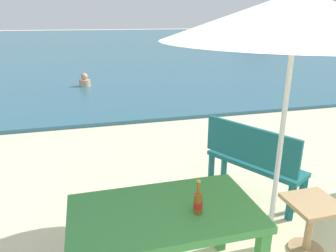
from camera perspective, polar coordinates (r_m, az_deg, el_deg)
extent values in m
cube|color=#2D6075|center=(31.38, -12.08, 14.75)|extent=(120.00, 50.00, 0.08)
cube|color=#3D8C42|center=(2.46, -0.70, -15.31)|extent=(1.40, 0.80, 0.06)
cube|color=#3D8C42|center=(2.91, -15.51, -19.17)|extent=(0.08, 0.08, 0.70)
cube|color=#3D8C42|center=(3.12, 9.61, -15.77)|extent=(0.08, 0.08, 0.70)
cylinder|color=brown|center=(2.37, 5.40, -13.68)|extent=(0.06, 0.06, 0.16)
cone|color=brown|center=(2.33, 5.46, -12.08)|extent=(0.06, 0.06, 0.03)
cylinder|color=brown|center=(2.30, 5.51, -10.85)|extent=(0.03, 0.03, 0.09)
cylinder|color=red|center=(2.38, 5.40, -13.84)|extent=(0.07, 0.07, 0.05)
cylinder|color=gold|center=(2.28, 5.55, -9.82)|extent=(0.03, 0.03, 0.01)
cylinder|color=silver|center=(2.89, 19.67, -1.72)|extent=(0.04, 0.04, 2.30)
cone|color=silver|center=(2.72, 22.01, 17.78)|extent=(2.10, 2.10, 0.36)
cube|color=tan|center=(3.23, 24.60, -12.51)|extent=(0.44, 0.44, 0.04)
cylinder|color=tan|center=(3.37, 23.95, -16.45)|extent=(0.07, 0.07, 0.50)
cylinder|color=tan|center=(3.51, 23.41, -19.61)|extent=(0.32, 0.32, 0.03)
cube|color=#196066|center=(4.00, 15.34, -6.40)|extent=(0.89, 1.23, 0.05)
cube|color=#196066|center=(3.76, 14.42, -3.29)|extent=(0.61, 1.07, 0.44)
cube|color=#196066|center=(4.00, 22.92, -11.06)|extent=(0.06, 0.06, 0.42)
cube|color=#196066|center=(4.47, 10.03, -6.53)|extent=(0.06, 0.06, 0.42)
cube|color=#196066|center=(3.78, 21.11, -12.70)|extent=(0.06, 0.06, 0.42)
cube|color=#196066|center=(4.27, 7.75, -7.69)|extent=(0.06, 0.06, 0.42)
cylinder|color=tan|center=(10.27, -14.68, 7.47)|extent=(0.34, 0.34, 0.20)
sphere|color=tan|center=(10.23, -14.78, 8.59)|extent=(0.21, 0.21, 0.21)
cube|color=navy|center=(45.47, 16.81, 16.61)|extent=(7.72, 2.11, 1.58)
cube|color=silver|center=(45.10, 16.18, 18.44)|extent=(2.46, 1.58, 1.23)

